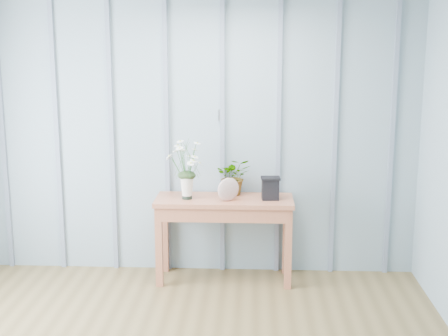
# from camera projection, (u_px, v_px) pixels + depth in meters

# --- Properties ---
(room_shell) EXTENTS (4.00, 4.50, 2.50)m
(room_shell) POSITION_uv_depth(u_px,v_px,m) (175.00, 59.00, 4.14)
(room_shell) COLOR #8CA1AD
(room_shell) RESTS_ON ground
(sideboard) EXTENTS (1.20, 0.45, 0.75)m
(sideboard) POSITION_uv_depth(u_px,v_px,m) (224.00, 211.00, 5.46)
(sideboard) COLOR #AB5D3F
(sideboard) RESTS_ON ground
(daisy_vase) EXTENTS (0.38, 0.29, 0.54)m
(daisy_vase) POSITION_uv_depth(u_px,v_px,m) (187.00, 161.00, 5.34)
(daisy_vase) COLOR black
(daisy_vase) RESTS_ON sideboard
(spider_plant) EXTENTS (0.32, 0.29, 0.33)m
(spider_plant) POSITION_uv_depth(u_px,v_px,m) (234.00, 176.00, 5.53)
(spider_plant) COLOR #1E3417
(spider_plant) RESTS_ON sideboard
(felt_disc_vessel) EXTENTS (0.20, 0.15, 0.20)m
(felt_disc_vessel) POSITION_uv_depth(u_px,v_px,m) (228.00, 189.00, 5.32)
(felt_disc_vessel) COLOR #92535A
(felt_disc_vessel) RESTS_ON sideboard
(carved_box) EXTENTS (0.17, 0.14, 0.20)m
(carved_box) POSITION_uv_depth(u_px,v_px,m) (270.00, 188.00, 5.37)
(carved_box) COLOR black
(carved_box) RESTS_ON sideboard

